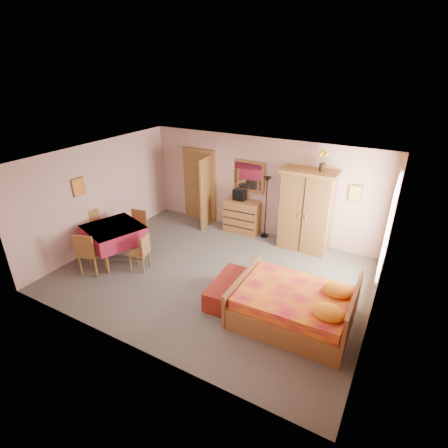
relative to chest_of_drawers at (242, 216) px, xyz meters
The scene contains 23 objects.
floor 2.36m from the chest_of_drawers, 79.38° to the right, with size 6.50×6.50×0.00m, color #69655D.
ceiling 3.16m from the chest_of_drawers, 79.38° to the right, with size 6.50×6.50×0.00m, color brown.
wall_back 0.97m from the chest_of_drawers, 27.23° to the left, with size 6.50×0.10×2.60m, color tan.
wall_front 4.87m from the chest_of_drawers, 84.89° to the right, with size 6.50×0.10×2.60m, color tan.
wall_left 3.73m from the chest_of_drawers, 141.07° to the right, with size 0.10×5.00×2.60m, color tan.
wall_right 4.41m from the chest_of_drawers, 31.80° to the right, with size 0.10×5.00×2.60m, color tan.
doorway 1.59m from the chest_of_drawers, behind, with size 1.06×0.12×2.15m, color #9E6B35.
window 3.92m from the chest_of_drawers, 16.54° to the right, with size 0.08×1.40×1.95m, color white.
picture_left 4.20m from the chest_of_drawers, 134.12° to the right, with size 0.04×0.32×0.42m, color orange.
picture_back 2.99m from the chest_of_drawers, ahead, with size 0.30×0.04×0.40m, color #D8BF59.
chest_of_drawers is the anchor object (origin of this frame).
wall_mirror 1.12m from the chest_of_drawers, 90.00° to the left, with size 1.06×0.06×0.84m, color white.
stereo 0.61m from the chest_of_drawers, behind, with size 0.32×0.23×0.30m, color black.
floor_lamp 0.77m from the chest_of_drawers, ahead, with size 0.21×0.21×1.67m, color black.
wardrobe 1.85m from the chest_of_drawers, ahead, with size 1.30×0.67×2.04m, color olive.
sunflower_vase 2.72m from the chest_of_drawers, ahead, with size 0.20×0.20×0.49m, color yellow.
bed 3.73m from the chest_of_drawers, 49.33° to the right, with size 2.09×1.65×0.97m, color #BC123C.
bench 3.05m from the chest_of_drawers, 69.57° to the right, with size 0.46×1.23×0.41m, color maroon.
dining_table 3.41m from the chest_of_drawers, 124.69° to the right, with size 1.17×1.17×0.86m, color maroon.
chair_south 4.01m from the chest_of_drawers, 120.08° to the right, with size 0.46×0.46×1.00m, color olive.
chair_north 2.85m from the chest_of_drawers, 133.22° to the right, with size 0.42×0.42×0.93m, color brown.
chair_west 3.80m from the chest_of_drawers, 133.81° to the right, with size 0.46×0.46×1.02m, color #945D32.
chair_east 3.09m from the chest_of_drawers, 112.33° to the right, with size 0.39×0.39×0.86m, color olive.
Camera 1 is at (3.39, -5.60, 4.34)m, focal length 28.00 mm.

